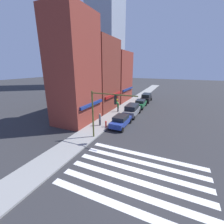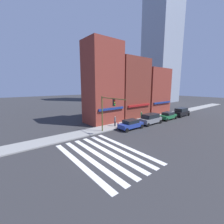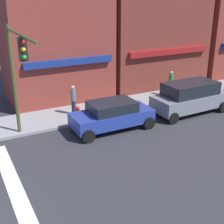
% 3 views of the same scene
% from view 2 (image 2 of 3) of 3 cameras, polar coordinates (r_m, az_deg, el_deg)
% --- Properties ---
extents(ground_plane, '(200.00, 200.00, 0.00)m').
position_cam_2_polar(ground_plane, '(16.54, -2.92, -15.62)').
color(ground_plane, '#2D2D30').
extents(sidewalk_left, '(120.00, 3.00, 0.15)m').
position_cam_2_polar(sidewalk_left, '(22.58, -14.35, -8.58)').
color(sidewalk_left, gray).
rests_on(sidewalk_left, ground_plane).
extents(crosswalk_stripes, '(6.65, 10.80, 0.01)m').
position_cam_2_polar(crosswalk_stripes, '(16.54, -2.92, -15.60)').
color(crosswalk_stripes, silver).
rests_on(crosswalk_stripes, ground_plane).
extents(storefront_row, '(23.59, 5.30, 15.22)m').
position_cam_2_polar(storefront_row, '(34.05, 7.23, 9.04)').
color(storefront_row, maroon).
rests_on(storefront_row, ground_plane).
extents(tower_distant, '(14.50, 11.20, 69.97)m').
position_cam_2_polar(tower_distant, '(77.18, 19.04, 30.62)').
color(tower_distant, '#939EAD').
rests_on(tower_distant, ground_plane).
extents(traffic_signal, '(0.32, 5.24, 5.60)m').
position_cam_2_polar(traffic_signal, '(21.81, -1.82, 1.43)').
color(traffic_signal, '#474C1E').
rests_on(traffic_signal, ground_plane).
extents(sedan_blue, '(4.41, 2.02, 1.59)m').
position_cam_2_polar(sedan_blue, '(25.14, 7.16, -4.62)').
color(sedan_blue, navy).
rests_on(sedan_blue, ground_plane).
extents(suv_grey, '(4.74, 2.12, 1.94)m').
position_cam_2_polar(suv_grey, '(29.10, 14.50, -2.47)').
color(suv_grey, slate).
rests_on(suv_grey, ground_plane).
extents(sedan_green, '(4.44, 2.02, 1.59)m').
position_cam_2_polar(sedan_green, '(34.06, 20.50, -1.33)').
color(sedan_green, '#1E6638').
rests_on(sedan_green, ground_plane).
extents(suv_black, '(4.75, 2.12, 1.94)m').
position_cam_2_polar(suv_black, '(39.07, 24.86, 0.04)').
color(suv_black, black).
rests_on(suv_black, ground_plane).
extents(pedestrian_grey_coat, '(0.32, 0.32, 1.77)m').
position_cam_2_polar(pedestrian_grey_coat, '(26.23, 1.15, -3.40)').
color(pedestrian_grey_coat, '#23232D').
rests_on(pedestrian_grey_coat, sidewalk_left).
extents(pedestrian_green_top, '(0.32, 0.32, 1.77)m').
position_cam_2_polar(pedestrian_green_top, '(31.44, 11.12, -1.34)').
color(pedestrian_green_top, '#23232D').
rests_on(pedestrian_green_top, sidewalk_left).
extents(fire_hydrant, '(0.24, 0.24, 0.84)m').
position_cam_2_polar(fire_hydrant, '(25.51, 2.35, -4.86)').
color(fire_hydrant, red).
rests_on(fire_hydrant, sidewalk_left).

